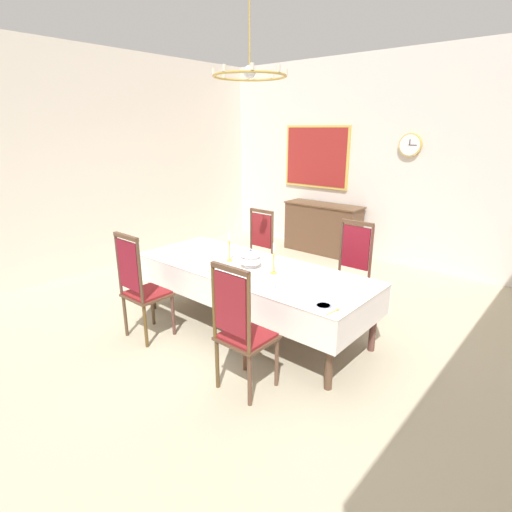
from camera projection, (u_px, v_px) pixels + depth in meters
ground at (252, 328)px, 4.73m from camera, size 6.48×6.70×0.04m
back_wall at (387, 161)px, 6.67m from camera, size 6.48×0.08×3.38m
left_wall at (93, 163)px, 6.25m from camera, size 0.08×6.70×3.38m
dining_table at (251, 273)px, 4.51m from camera, size 2.78×1.06×0.73m
tablecloth at (251, 273)px, 4.51m from camera, size 2.80×1.08×0.33m
chair_south_a at (141, 286)px, 4.30m from camera, size 0.44×0.42×1.19m
chair_north_a at (256, 250)px, 5.66m from camera, size 0.44×0.42×1.13m
chair_south_b at (241, 329)px, 3.40m from camera, size 0.44×0.42×1.19m
chair_north_b at (349, 271)px, 4.76m from camera, size 0.44×0.42×1.19m
soup_tureen at (251, 259)px, 4.46m from camera, size 0.25×0.25×0.21m
candlestick_west at (229, 250)px, 4.65m from camera, size 0.07×0.07×0.34m
candlestick_east at (274, 262)px, 4.24m from camera, size 0.07×0.07×0.33m
bowl_near_left at (221, 271)px, 4.29m from camera, size 0.19×0.19×0.04m
bowl_near_right at (323, 307)px, 3.45m from camera, size 0.14×0.14×0.03m
bowl_far_left at (212, 243)px, 5.36m from camera, size 0.18×0.18×0.03m
bowl_far_right at (268, 288)px, 3.83m from camera, size 0.16×0.16×0.04m
spoon_primary at (215, 270)px, 4.38m from camera, size 0.05×0.18×0.01m
spoon_secondary at (336, 310)px, 3.41m from camera, size 0.04×0.18×0.01m
sideboard at (322, 228)px, 7.42m from camera, size 1.44×0.48×0.90m
mounted_clock at (410, 145)px, 6.30m from camera, size 0.36×0.06×0.36m
framed_painting at (316, 157)px, 7.45m from camera, size 1.34×0.05×1.11m
chandelier at (250, 75)px, 3.89m from camera, size 0.73×0.73×0.66m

